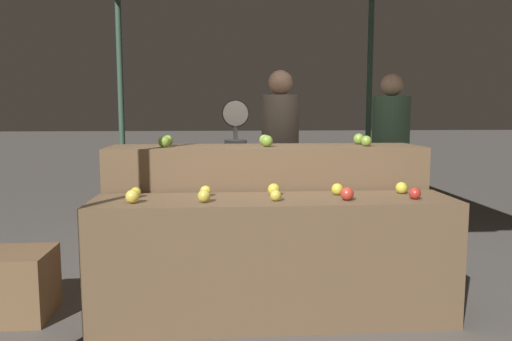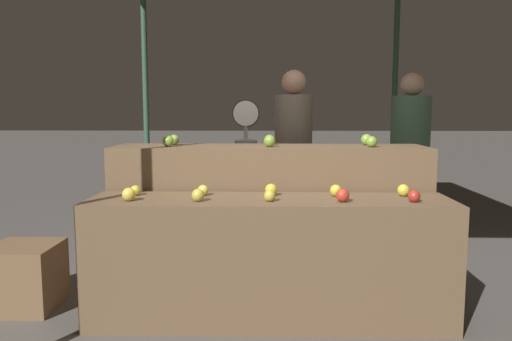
# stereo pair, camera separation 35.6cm
# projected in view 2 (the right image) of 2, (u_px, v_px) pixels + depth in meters

# --- Properties ---
(ground_plane) EXTENTS (60.00, 60.00, 0.00)m
(ground_plane) POSITION_uv_depth(u_px,v_px,m) (269.00, 319.00, 3.38)
(ground_plane) COLOR #59544F
(display_counter_front) EXTENTS (2.39, 0.55, 0.83)m
(display_counter_front) POSITION_uv_depth(u_px,v_px,m) (269.00, 260.00, 3.33)
(display_counter_front) COLOR brown
(display_counter_front) RESTS_ON ground_plane
(display_counter_back) EXTENTS (2.39, 0.55, 1.13)m
(display_counter_back) POSITION_uv_depth(u_px,v_px,m) (269.00, 218.00, 3.91)
(display_counter_back) COLOR brown
(display_counter_back) RESTS_ON ground_plane
(apple_front_0) EXTENTS (0.09, 0.09, 0.09)m
(apple_front_0) POSITION_uv_depth(u_px,v_px,m) (129.00, 194.00, 3.19)
(apple_front_0) COLOR yellow
(apple_front_0) RESTS_ON display_counter_front
(apple_front_1) EXTENTS (0.08, 0.08, 0.08)m
(apple_front_1) POSITION_uv_depth(u_px,v_px,m) (198.00, 195.00, 3.18)
(apple_front_1) COLOR gold
(apple_front_1) RESTS_ON display_counter_front
(apple_front_2) EXTENTS (0.07, 0.07, 0.07)m
(apple_front_2) POSITION_uv_depth(u_px,v_px,m) (269.00, 196.00, 3.18)
(apple_front_2) COLOR gold
(apple_front_2) RESTS_ON display_counter_front
(apple_front_3) EXTENTS (0.09, 0.09, 0.09)m
(apple_front_3) POSITION_uv_depth(u_px,v_px,m) (343.00, 195.00, 3.16)
(apple_front_3) COLOR red
(apple_front_3) RESTS_ON display_counter_front
(apple_front_4) EXTENTS (0.08, 0.08, 0.08)m
(apple_front_4) POSITION_uv_depth(u_px,v_px,m) (414.00, 196.00, 3.15)
(apple_front_4) COLOR #B72D23
(apple_front_4) RESTS_ON display_counter_front
(apple_front_5) EXTENTS (0.07, 0.07, 0.07)m
(apple_front_5) POSITION_uv_depth(u_px,v_px,m) (135.00, 190.00, 3.40)
(apple_front_5) COLOR gold
(apple_front_5) RESTS_ON display_counter_front
(apple_front_6) EXTENTS (0.07, 0.07, 0.07)m
(apple_front_6) POSITION_uv_depth(u_px,v_px,m) (203.00, 190.00, 3.39)
(apple_front_6) COLOR yellow
(apple_front_6) RESTS_ON display_counter_front
(apple_front_7) EXTENTS (0.08, 0.08, 0.08)m
(apple_front_7) POSITION_uv_depth(u_px,v_px,m) (271.00, 190.00, 3.39)
(apple_front_7) COLOR gold
(apple_front_7) RESTS_ON display_counter_front
(apple_front_8) EXTENTS (0.08, 0.08, 0.08)m
(apple_front_8) POSITION_uv_depth(u_px,v_px,m) (336.00, 190.00, 3.36)
(apple_front_8) COLOR gold
(apple_front_8) RESTS_ON display_counter_front
(apple_front_9) EXTENTS (0.08, 0.08, 0.08)m
(apple_front_9) POSITION_uv_depth(u_px,v_px,m) (404.00, 190.00, 3.37)
(apple_front_9) COLOR gold
(apple_front_9) RESTS_ON display_counter_front
(apple_back_0) EXTENTS (0.09, 0.09, 0.09)m
(apple_back_0) POSITION_uv_depth(u_px,v_px,m) (168.00, 141.00, 3.75)
(apple_back_0) COLOR #7AA338
(apple_back_0) RESTS_ON display_counter_back
(apple_back_1) EXTENTS (0.09, 0.09, 0.09)m
(apple_back_1) POSITION_uv_depth(u_px,v_px,m) (269.00, 141.00, 3.72)
(apple_back_1) COLOR #7AA338
(apple_back_1) RESTS_ON display_counter_back
(apple_back_2) EXTENTS (0.08, 0.08, 0.08)m
(apple_back_2) POSITION_uv_depth(u_px,v_px,m) (372.00, 142.00, 3.71)
(apple_back_2) COLOR #7AA338
(apple_back_2) RESTS_ON display_counter_back
(apple_back_3) EXTENTS (0.08, 0.08, 0.08)m
(apple_back_3) POSITION_uv_depth(u_px,v_px,m) (174.00, 140.00, 3.95)
(apple_back_3) COLOR #84AD3D
(apple_back_3) RESTS_ON display_counter_back
(apple_back_4) EXTENTS (0.08, 0.08, 0.08)m
(apple_back_4) POSITION_uv_depth(u_px,v_px,m) (270.00, 140.00, 3.94)
(apple_back_4) COLOR #8EB247
(apple_back_4) RESTS_ON display_counter_back
(apple_back_5) EXTENTS (0.09, 0.09, 0.09)m
(apple_back_5) POSITION_uv_depth(u_px,v_px,m) (367.00, 140.00, 3.92)
(apple_back_5) COLOR #7AA338
(apple_back_5) RESTS_ON display_counter_back
(produce_scale) EXTENTS (0.24, 0.20, 1.50)m
(produce_scale) POSITION_uv_depth(u_px,v_px,m) (246.00, 148.00, 4.46)
(produce_scale) COLOR #99999E
(produce_scale) RESTS_ON ground_plane
(person_vendor_at_scale) EXTENTS (0.44, 0.44, 1.78)m
(person_vendor_at_scale) POSITION_uv_depth(u_px,v_px,m) (293.00, 149.00, 4.78)
(person_vendor_at_scale) COLOR #2D2D38
(person_vendor_at_scale) RESTS_ON ground_plane
(person_customer_left) EXTENTS (0.51, 0.51, 1.78)m
(person_customer_left) POSITION_uv_depth(u_px,v_px,m) (410.00, 148.00, 5.10)
(person_customer_left) COLOR #2D2D38
(person_customer_left) RESTS_ON ground_plane
(wooden_crate_side) EXTENTS (0.46, 0.46, 0.46)m
(wooden_crate_side) POSITION_uv_depth(u_px,v_px,m) (25.00, 276.00, 3.55)
(wooden_crate_side) COLOR brown
(wooden_crate_side) RESTS_ON ground_plane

